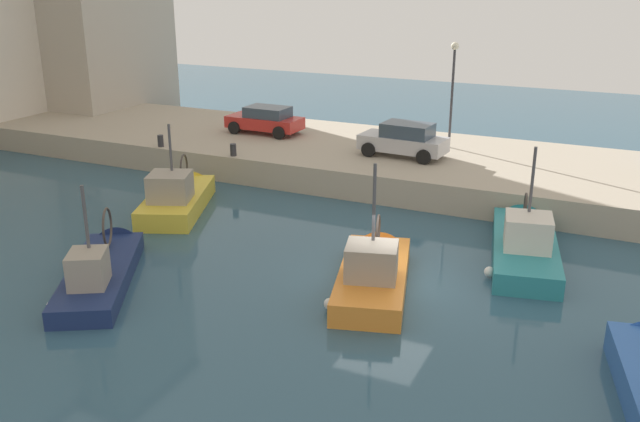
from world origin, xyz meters
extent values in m
plane|color=#2D5166|center=(0.00, 0.00, 0.00)|extent=(80.00, 80.00, 0.00)
cube|color=#ADA08C|center=(11.50, 0.00, 0.60)|extent=(9.00, 56.00, 1.20)
cube|color=teal|center=(3.90, -3.43, 0.00)|extent=(6.46, 3.22, 1.37)
cone|color=teal|center=(7.27, -2.73, 0.00)|extent=(1.25, 1.96, 1.82)
cube|color=#896B4C|center=(3.90, -3.43, 0.62)|extent=(6.18, 3.01, 0.08)
cube|color=beige|center=(3.19, -3.57, 1.20)|extent=(1.70, 1.71, 1.09)
cylinder|color=#4C4C51|center=(3.61, -3.48, 2.25)|extent=(0.10, 0.10, 3.27)
torus|color=#3F3833|center=(5.60, -3.08, 1.24)|extent=(1.01, 0.28, 1.01)
sphere|color=white|center=(1.86, -2.71, 0.21)|extent=(0.32, 0.32, 0.32)
cube|color=gold|center=(2.94, 9.92, 0.00)|extent=(5.53, 3.86, 1.49)
cone|color=gold|center=(5.64, 11.03, 0.00)|extent=(1.54, 2.05, 1.85)
cube|color=#9E7A51|center=(2.94, 9.92, 0.67)|extent=(5.28, 3.63, 0.08)
cube|color=gray|center=(2.15, 9.59, 1.25)|extent=(1.93, 1.97, 1.08)
cylinder|color=#4C4C51|center=(2.55, 9.76, 2.14)|extent=(0.10, 0.10, 2.93)
torus|color=#3F3833|center=(4.27, 10.47, 1.36)|extent=(1.11, 0.52, 1.16)
sphere|color=white|center=(1.09, 10.38, 0.22)|extent=(0.32, 0.32, 0.32)
cube|color=navy|center=(-3.66, 7.96, 0.00)|extent=(5.91, 4.49, 1.12)
cone|color=navy|center=(-0.85, 9.61, 0.00)|extent=(1.59, 1.84, 1.61)
cube|color=#896B4C|center=(-3.66, 7.96, 0.50)|extent=(5.64, 4.25, 0.08)
cube|color=gray|center=(-4.73, 7.32, 1.06)|extent=(1.53, 1.48, 1.03)
cylinder|color=#4C4C51|center=(-4.43, 7.50, 1.97)|extent=(0.10, 0.10, 2.93)
torus|color=#3F3833|center=(-2.26, 8.78, 1.26)|extent=(1.15, 0.72, 1.28)
sphere|color=white|center=(-5.66, 7.92, 0.17)|extent=(0.32, 0.32, 0.32)
cube|color=orange|center=(-0.45, 0.28, 0.00)|extent=(5.59, 3.33, 1.38)
cone|color=orange|center=(2.41, 1.09, 0.00)|extent=(1.35, 1.95, 1.78)
cube|color=#896B4C|center=(-0.45, 0.28, 0.62)|extent=(5.34, 3.12, 0.08)
cube|color=gray|center=(-1.10, 0.10, 1.19)|extent=(1.60, 1.75, 1.05)
cylinder|color=#4C4C51|center=(-0.74, 0.20, 2.31)|extent=(0.10, 0.10, 3.38)
torus|color=#3F3833|center=(0.96, 0.68, 1.30)|extent=(1.11, 0.38, 1.13)
sphere|color=white|center=(-2.26, 0.90, 0.21)|extent=(0.32, 0.32, 0.32)
cube|color=red|center=(11.88, 10.95, 1.76)|extent=(1.70, 3.85, 0.58)
cube|color=#384756|center=(11.88, 10.76, 2.31)|extent=(1.47, 2.17, 0.52)
cylinder|color=black|center=(11.10, 12.26, 1.52)|extent=(0.23, 0.64, 0.64)
cylinder|color=black|center=(12.72, 12.23, 1.52)|extent=(0.23, 0.64, 0.64)
cylinder|color=black|center=(11.05, 9.67, 1.52)|extent=(0.23, 0.64, 0.64)
cylinder|color=black|center=(12.66, 9.64, 1.52)|extent=(0.23, 0.64, 0.64)
cube|color=#B7B7BC|center=(10.52, 3.12, 1.79)|extent=(1.85, 3.92, 0.65)
cube|color=#384756|center=(10.50, 2.93, 2.41)|extent=(1.55, 2.23, 0.60)
cylinder|color=black|center=(9.80, 4.47, 1.52)|extent=(0.26, 0.65, 0.64)
cylinder|color=black|center=(11.40, 4.37, 1.52)|extent=(0.26, 0.65, 0.64)
cylinder|color=black|center=(9.63, 1.88, 1.52)|extent=(0.26, 0.65, 0.64)
cylinder|color=black|center=(11.23, 1.77, 1.52)|extent=(0.26, 0.65, 0.64)
cylinder|color=#2D2D33|center=(7.35, 10.00, 1.48)|extent=(0.28, 0.28, 0.55)
cylinder|color=#2D2D33|center=(7.35, 14.00, 1.48)|extent=(0.28, 0.28, 0.55)
cylinder|color=#38383D|center=(13.00, 1.69, 3.45)|extent=(0.12, 0.12, 4.50)
sphere|color=#F2EACC|center=(13.00, 1.69, 5.85)|extent=(0.36, 0.36, 0.36)
camera|label=1|loc=(-18.31, -6.37, 9.15)|focal=39.03mm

